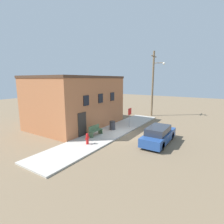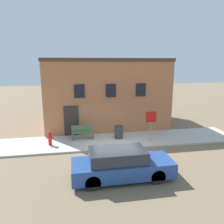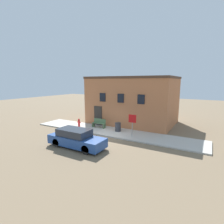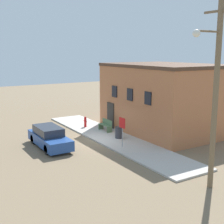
{
  "view_description": "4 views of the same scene",
  "coord_description": "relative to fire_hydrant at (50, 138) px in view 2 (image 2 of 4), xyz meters",
  "views": [
    {
      "loc": [
        -13.65,
        -7.27,
        5.07
      ],
      "look_at": [
        0.08,
        1.49,
        2.0
      ],
      "focal_mm": 28.0,
      "sensor_mm": 36.0,
      "label": 1
    },
    {
      "loc": [
        -2.31,
        -11.92,
        5.08
      ],
      "look_at": [
        0.08,
        1.49,
        2.0
      ],
      "focal_mm": 35.0,
      "sensor_mm": 36.0,
      "label": 2
    },
    {
      "loc": [
        8.17,
        -12.74,
        4.88
      ],
      "look_at": [
        0.08,
        1.49,
        2.0
      ],
      "focal_mm": 28.0,
      "sensor_mm": 36.0,
      "label": 3
    },
    {
      "loc": [
        19.12,
        -10.2,
        6.34
      ],
      "look_at": [
        0.08,
        1.49,
        2.0
      ],
      "focal_mm": 50.0,
      "sensor_mm": 36.0,
      "label": 4
    }
  ],
  "objects": [
    {
      "name": "trash_bin",
      "position": [
        4.42,
        0.51,
        -0.01
      ],
      "size": [
        0.58,
        0.58,
        0.85
      ],
      "color": "#333338",
      "rests_on": "sidewalk"
    },
    {
      "name": "sidewalk",
      "position": [
        3.84,
        0.24,
        -0.49
      ],
      "size": [
        17.11,
        2.97,
        0.11
      ],
      "color": "#BCB7AD",
      "rests_on": "ground"
    },
    {
      "name": "fire_hydrant",
      "position": [
        0.0,
        0.0,
        0.0
      ],
      "size": [
        0.44,
        0.21,
        0.88
      ],
      "color": "red",
      "rests_on": "sidewalk"
    },
    {
      "name": "parked_car",
      "position": [
        3.5,
        -4.46,
        0.12
      ],
      "size": [
        4.48,
        1.61,
        1.38
      ],
      "color": "black",
      "rests_on": "ground"
    },
    {
      "name": "ground_plane",
      "position": [
        3.84,
        -1.25,
        -0.55
      ],
      "size": [
        80.0,
        80.0,
        0.0
      ],
      "primitive_type": "plane",
      "color": "#7A664C"
    },
    {
      "name": "bench",
      "position": [
        2.03,
        0.8,
        0.0
      ],
      "size": [
        1.44,
        0.44,
        0.91
      ],
      "color": "#4C6B47",
      "rests_on": "sidewalk"
    },
    {
      "name": "brick_building",
      "position": [
        4.09,
        4.99,
        2.15
      ],
      "size": [
        9.36,
        6.66,
        5.4
      ],
      "color": "#B26B42",
      "rests_on": "ground"
    },
    {
      "name": "stop_sign",
      "position": [
        6.31,
        -0.44,
        0.94
      ],
      "size": [
        0.69,
        0.06,
        1.97
      ],
      "color": "gray",
      "rests_on": "sidewalk"
    }
  ]
}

